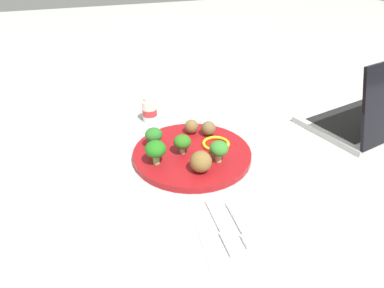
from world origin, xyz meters
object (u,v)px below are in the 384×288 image
object	(u,v)px
plate	(192,154)
yogurt_bottle	(150,110)
knife	(222,228)
meatball_front_left	(191,127)
broccoli_floret_back_right	(154,135)
fork	(241,225)
broccoli_floret_front_left	(183,143)
napkin	(230,226)
meatball_back_left	(201,162)
laptop	(374,114)
broccoli_floret_far_rim	(156,150)
broccoli_floret_mid_left	(219,149)
meatball_far_rim	(208,128)
pepper_ring_near_rim	(216,144)

from	to	relation	value
plate	yogurt_bottle	xyz separation A→B (m)	(-0.21, -0.05, 0.02)
knife	meatball_front_left	bearing A→B (deg)	170.92
broccoli_floret_back_right	yogurt_bottle	distance (m)	0.17
knife	fork	bearing A→B (deg)	82.55
broccoli_floret_front_left	fork	distance (m)	0.26
fork	yogurt_bottle	world-z (taller)	yogurt_bottle
napkin	fork	world-z (taller)	fork
meatball_back_left	laptop	distance (m)	0.52
broccoli_floret_front_left	fork	bearing A→B (deg)	7.46
broccoli_floret_far_rim	broccoli_floret_back_right	size ratio (longest dim) A/B	1.15
meatball_front_left	meatball_back_left	size ratio (longest dim) A/B	0.75
napkin	knife	size ratio (longest dim) A/B	1.17
plate	meatball_front_left	size ratio (longest dim) A/B	7.82
napkin	yogurt_bottle	world-z (taller)	yogurt_bottle
meatball_back_left	knife	distance (m)	0.17
laptop	plate	bearing A→B (deg)	-91.41
broccoli_floret_mid_left	plate	bearing A→B (deg)	-143.26
napkin	knife	world-z (taller)	knife
broccoli_floret_back_right	broccoli_floret_front_left	world-z (taller)	broccoli_floret_back_right
broccoli_floret_mid_left	laptop	distance (m)	0.47
meatball_far_rim	broccoli_floret_back_right	bearing A→B (deg)	-85.37
meatball_front_left	napkin	world-z (taller)	meatball_front_left
meatball_front_left	yogurt_bottle	size ratio (longest dim) A/B	0.50
napkin	yogurt_bottle	distance (m)	0.46
plate	meatball_front_left	world-z (taller)	meatball_front_left
plate	fork	distance (m)	0.25
fork	broccoli_floret_front_left	bearing A→B (deg)	-172.54
laptop	fork	bearing A→B (deg)	-64.34
fork	meatball_far_rim	bearing A→B (deg)	170.09
fork	yogurt_bottle	xyz separation A→B (m)	(-0.47, -0.06, 0.03)
plate	broccoli_floret_back_right	world-z (taller)	broccoli_floret_back_right
broccoli_floret_far_rim	meatball_far_rim	bearing A→B (deg)	118.32
broccoli_floret_mid_left	broccoli_floret_front_left	world-z (taller)	broccoli_floret_mid_left
broccoli_floret_far_rim	broccoli_floret_front_left	size ratio (longest dim) A/B	1.20
broccoli_floret_back_right	knife	size ratio (longest dim) A/B	0.33
meatball_front_left	meatball_far_rim	distance (m)	0.04
broccoli_floret_back_right	laptop	world-z (taller)	laptop
broccoli_floret_far_rim	laptop	distance (m)	0.60
broccoli_floret_far_rim	meatball_back_left	distance (m)	0.10
broccoli_floret_back_right	pepper_ring_near_rim	xyz separation A→B (m)	(0.04, 0.14, -0.03)
meatball_front_left	laptop	xyz separation A→B (m)	(0.10, 0.48, 0.01)
fork	knife	world-z (taller)	same
meatball_front_left	yogurt_bottle	xyz separation A→B (m)	(-0.13, -0.08, -0.00)
knife	yogurt_bottle	bearing A→B (deg)	-176.67
broccoli_floret_back_right	plate	bearing A→B (deg)	57.60
fork	laptop	distance (m)	0.56
broccoli_floret_far_rim	meatball_front_left	size ratio (longest dim) A/B	1.57
broccoli_floret_far_rim	yogurt_bottle	distance (m)	0.24
broccoli_floret_mid_left	meatball_far_rim	xyz separation A→B (m)	(-0.12, 0.02, -0.01)
plate	napkin	bearing A→B (deg)	-1.93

